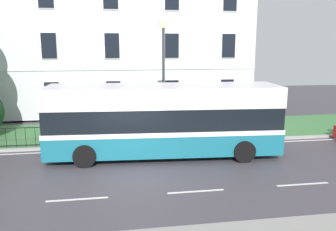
% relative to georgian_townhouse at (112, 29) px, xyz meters
% --- Properties ---
extents(ground_plane, '(60.00, 56.00, 0.18)m').
position_rel_georgian_townhouse_xyz_m(ground_plane, '(0.71, -14.67, -6.30)').
color(ground_plane, '#433E45').
extents(georgian_townhouse, '(20.29, 10.25, 12.25)m').
position_rel_georgian_townhouse_xyz_m(georgian_townhouse, '(0.00, 0.00, 0.00)').
color(georgian_townhouse, silver).
rests_on(georgian_townhouse, ground_plane).
extents(iron_verge_railing, '(17.62, 0.04, 0.97)m').
position_rel_georgian_townhouse_xyz_m(iron_verge_railing, '(0.00, -11.28, -5.66)').
color(iron_verge_railing, black).
rests_on(iron_verge_railing, ground_plane).
extents(single_decker_bus, '(10.45, 3.24, 3.24)m').
position_rel_georgian_townhouse_xyz_m(single_decker_bus, '(2.21, -13.36, -4.58)').
color(single_decker_bus, '#196B7E').
rests_on(single_decker_bus, ground_plane).
extents(street_lamp_post, '(0.36, 0.24, 6.08)m').
position_rel_georgian_townhouse_xyz_m(street_lamp_post, '(2.62, -10.45, -2.64)').
color(street_lamp_post, '#333338').
rests_on(street_lamp_post, ground_plane).
extents(litter_bin, '(0.46, 0.46, 1.20)m').
position_rel_georgian_townhouse_xyz_m(litter_bin, '(4.78, -10.51, -5.56)').
color(litter_bin, '#23472D').
rests_on(litter_bin, ground_plane).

